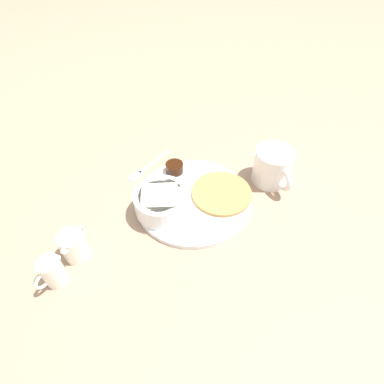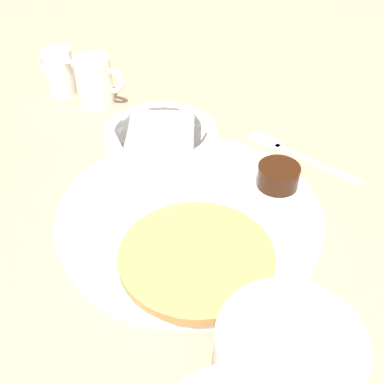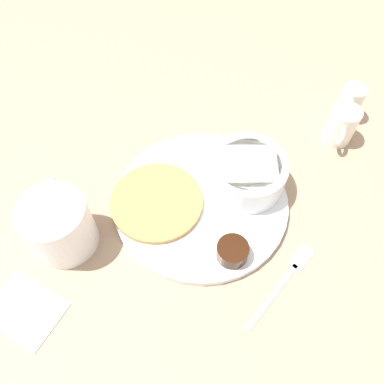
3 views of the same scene
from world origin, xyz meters
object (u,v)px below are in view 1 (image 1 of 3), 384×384
(creamer_pitcher_near, at_px, (74,245))
(creamer_pitcher_far, at_px, (52,272))
(plate, at_px, (193,199))
(bowl, at_px, (162,201))
(coffee_mug, at_px, (273,167))
(fork, at_px, (145,168))

(creamer_pitcher_near, bearing_deg, creamer_pitcher_far, -93.85)
(plate, relative_size, creamer_pitcher_near, 3.59)
(bowl, distance_m, coffee_mug, 0.28)
(plate, height_order, creamer_pitcher_far, creamer_pitcher_far)
(creamer_pitcher_far, bearing_deg, plate, 57.72)
(coffee_mug, height_order, fork, coffee_mug)
(plate, xyz_separation_m, fork, (-0.16, 0.07, -0.00))
(plate, distance_m, coffee_mug, 0.21)
(coffee_mug, bearing_deg, bowl, -138.35)
(coffee_mug, distance_m, fork, 0.33)
(coffee_mug, height_order, creamer_pitcher_far, coffee_mug)
(coffee_mug, xyz_separation_m, fork, (-0.32, -0.07, -0.04))
(coffee_mug, bearing_deg, fork, -168.01)
(creamer_pitcher_near, xyz_separation_m, fork, (0.01, 0.28, -0.03))
(bowl, height_order, creamer_pitcher_far, creamer_pitcher_far)
(creamer_pitcher_far, distance_m, fork, 0.34)
(creamer_pitcher_near, bearing_deg, coffee_mug, 46.52)
(bowl, height_order, creamer_pitcher_near, creamer_pitcher_near)
(creamer_pitcher_near, bearing_deg, bowl, 53.51)
(coffee_mug, distance_m, creamer_pitcher_near, 0.48)
(plate, distance_m, bowl, 0.08)
(plate, relative_size, fork, 1.83)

